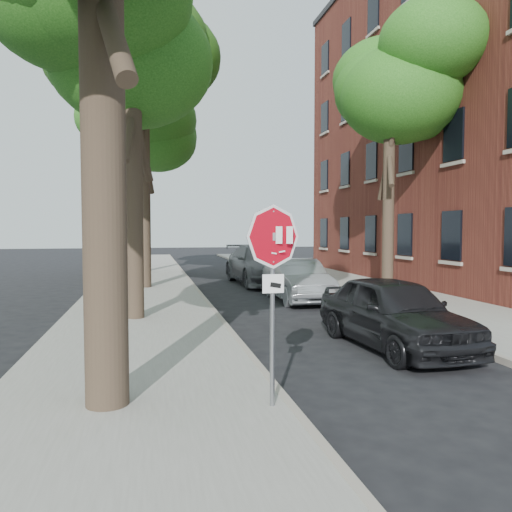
{
  "coord_description": "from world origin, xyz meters",
  "views": [
    {
      "loc": [
        -2.25,
        -6.18,
        2.41
      ],
      "look_at": [
        -0.82,
        0.43,
        2.05
      ],
      "focal_mm": 35.0,
      "sensor_mm": 36.0,
      "label": 1
    }
  ],
  "objects_px": {
    "stop_sign": "(273,266)",
    "tree_right": "(388,92)",
    "tree_far": "(138,138)",
    "apartment_building": "(509,115)",
    "car_b": "(297,280)",
    "tree_mid_b": "(142,86)",
    "car_c": "(261,264)",
    "tree_mid_a": "(131,24)",
    "car_a": "(394,312)"
  },
  "relations": [
    {
      "from": "stop_sign",
      "to": "tree_right",
      "type": "height_order",
      "value": "tree_right"
    },
    {
      "from": "tree_far",
      "to": "tree_right",
      "type": "relative_size",
      "value": 1.0
    },
    {
      "from": "apartment_building",
      "to": "car_b",
      "type": "bearing_deg",
      "value": -159.75
    },
    {
      "from": "tree_mid_b",
      "to": "car_c",
      "type": "relative_size",
      "value": 1.75
    },
    {
      "from": "tree_far",
      "to": "car_b",
      "type": "height_order",
      "value": "tree_far"
    },
    {
      "from": "tree_mid_b",
      "to": "tree_far",
      "type": "xyz_separation_m",
      "value": [
        -0.3,
        6.99,
        -0.78
      ]
    },
    {
      "from": "apartment_building",
      "to": "tree_mid_b",
      "type": "relative_size",
      "value": 1.95
    },
    {
      "from": "tree_far",
      "to": "apartment_building",
      "type": "bearing_deg",
      "value": -23.04
    },
    {
      "from": "tree_right",
      "to": "car_b",
      "type": "bearing_deg",
      "value": -174.63
    },
    {
      "from": "stop_sign",
      "to": "tree_right",
      "type": "xyz_separation_m",
      "value": [
        6.68,
        10.14,
        5.26
      ]
    },
    {
      "from": "tree_mid_b",
      "to": "tree_far",
      "type": "distance_m",
      "value": 7.04
    },
    {
      "from": "tree_mid_a",
      "to": "tree_mid_b",
      "type": "bearing_deg",
      "value": 88.37
    },
    {
      "from": "tree_mid_b",
      "to": "tree_right",
      "type": "bearing_deg",
      "value": -25.52
    },
    {
      "from": "car_c",
      "to": "car_b",
      "type": "bearing_deg",
      "value": -92.06
    },
    {
      "from": "tree_right",
      "to": "car_b",
      "type": "xyz_separation_m",
      "value": [
        -3.38,
        -0.32,
        -6.51
      ]
    },
    {
      "from": "tree_mid_a",
      "to": "apartment_building",
      "type": "bearing_deg",
      "value": 22.49
    },
    {
      "from": "car_c",
      "to": "tree_mid_a",
      "type": "bearing_deg",
      "value": -124.95
    },
    {
      "from": "stop_sign",
      "to": "tree_mid_b",
      "type": "relative_size",
      "value": 0.25
    },
    {
      "from": "tree_mid_b",
      "to": "car_b",
      "type": "distance_m",
      "value": 9.86
    },
    {
      "from": "car_a",
      "to": "car_c",
      "type": "height_order",
      "value": "car_c"
    },
    {
      "from": "apartment_building",
      "to": "car_c",
      "type": "relative_size",
      "value": 3.41
    },
    {
      "from": "tree_right",
      "to": "car_c",
      "type": "bearing_deg",
      "value": 123.61
    },
    {
      "from": "stop_sign",
      "to": "car_b",
      "type": "xyz_separation_m",
      "value": [
        3.3,
        9.82,
        -1.24
      ]
    },
    {
      "from": "tree_right",
      "to": "tree_mid_a",
      "type": "bearing_deg",
      "value": -160.81
    },
    {
      "from": "apartment_building",
      "to": "tree_mid_a",
      "type": "height_order",
      "value": "apartment_building"
    },
    {
      "from": "tree_mid_b",
      "to": "tree_mid_a",
      "type": "bearing_deg",
      "value": -91.63
    },
    {
      "from": "apartment_building",
      "to": "tree_right",
      "type": "distance_m",
      "value": 8.93
    },
    {
      "from": "car_a",
      "to": "car_b",
      "type": "height_order",
      "value": "car_a"
    },
    {
      "from": "car_a",
      "to": "car_b",
      "type": "distance_m",
      "value": 6.76
    },
    {
      "from": "tree_right",
      "to": "car_c",
      "type": "distance_m",
      "value": 8.81
    },
    {
      "from": "apartment_building",
      "to": "car_a",
      "type": "distance_m",
      "value": 17.27
    },
    {
      "from": "tree_right",
      "to": "car_c",
      "type": "height_order",
      "value": "tree_right"
    },
    {
      "from": "stop_sign",
      "to": "tree_far",
      "type": "relative_size",
      "value": 0.28
    },
    {
      "from": "stop_sign",
      "to": "car_b",
      "type": "height_order",
      "value": "stop_sign"
    },
    {
      "from": "apartment_building",
      "to": "stop_sign",
      "type": "xyz_separation_m",
      "value": [
        -14.7,
        -14.03,
        -5.71
      ]
    },
    {
      "from": "car_c",
      "to": "tree_mid_b",
      "type": "bearing_deg",
      "value": -170.03
    },
    {
      "from": "stop_sign",
      "to": "car_c",
      "type": "bearing_deg",
      "value": 77.77
    },
    {
      "from": "tree_mid_b",
      "to": "tree_right",
      "type": "relative_size",
      "value": 1.11
    },
    {
      "from": "tree_mid_a",
      "to": "car_c",
      "type": "height_order",
      "value": "tree_mid_a"
    },
    {
      "from": "tree_mid_a",
      "to": "tree_mid_b",
      "type": "xyz_separation_m",
      "value": [
        0.2,
        7.01,
        0.39
      ]
    },
    {
      "from": "apartment_building",
      "to": "tree_far",
      "type": "xyz_separation_m",
      "value": [
        -16.72,
        7.11,
        -0.44
      ]
    },
    {
      "from": "car_a",
      "to": "tree_mid_b",
      "type": "bearing_deg",
      "value": 110.78
    },
    {
      "from": "stop_sign",
      "to": "car_a",
      "type": "distance_m",
      "value": 4.66
    },
    {
      "from": "tree_mid_a",
      "to": "tree_far",
      "type": "height_order",
      "value": "tree_mid_a"
    },
    {
      "from": "apartment_building",
      "to": "car_c",
      "type": "xyz_separation_m",
      "value": [
        -11.4,
        1.19,
        -6.79
      ]
    },
    {
      "from": "apartment_building",
      "to": "tree_mid_a",
      "type": "distance_m",
      "value": 17.99
    },
    {
      "from": "tree_mid_a",
      "to": "car_b",
      "type": "bearing_deg",
      "value": 27.13
    },
    {
      "from": "apartment_building",
      "to": "car_b",
      "type": "distance_m",
      "value": 14.0
    },
    {
      "from": "car_a",
      "to": "car_c",
      "type": "relative_size",
      "value": 0.73
    },
    {
      "from": "tree_mid_a",
      "to": "car_a",
      "type": "xyz_separation_m",
      "value": [
        5.22,
        -4.08,
        -6.87
      ]
    }
  ]
}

